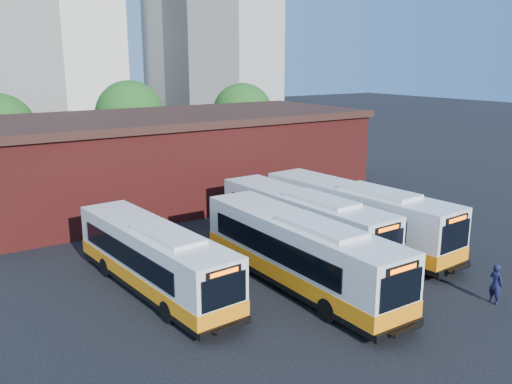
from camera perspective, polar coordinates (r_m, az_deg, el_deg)
ground at (r=25.79m, az=11.10°, el=-9.92°), size 220.00×220.00×0.00m
bus_west at (r=25.01m, az=-10.67°, el=-7.14°), size 3.29×11.66×3.14m
bus_midwest at (r=25.01m, az=4.56°, el=-6.63°), size 2.71×12.58×3.42m
bus_mideast at (r=29.57m, az=4.94°, el=-3.45°), size 2.98×12.41×3.36m
bus_east at (r=31.01m, az=10.50°, el=-2.67°), size 3.63×13.06×3.52m
transit_worker at (r=25.71m, az=23.93°, el=-8.81°), size 0.51×0.71×1.80m
depot_building at (r=40.91m, az=-8.66°, el=3.77°), size 28.60×12.60×6.40m
tree_mid at (r=54.26m, az=-13.13°, el=7.94°), size 6.56×6.56×8.36m
tree_east at (r=56.46m, az=-1.42°, el=8.25°), size 6.24×6.24×7.96m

